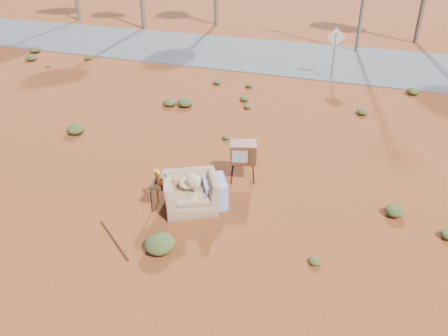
% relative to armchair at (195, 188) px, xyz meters
% --- Properties ---
extents(ground, '(140.00, 140.00, 0.00)m').
position_rel_armchair_xyz_m(ground, '(-0.12, -0.51, -0.51)').
color(ground, '#91381D').
rests_on(ground, ground).
extents(highway, '(140.00, 7.00, 0.04)m').
position_rel_armchair_xyz_m(highway, '(-0.12, 14.49, -0.49)').
color(highway, '#565659').
rests_on(highway, ground).
extents(armchair, '(1.61, 1.54, 1.09)m').
position_rel_armchair_xyz_m(armchair, '(0.00, 0.00, 0.00)').
color(armchair, '#9B7554').
rests_on(armchair, ground).
extents(tv_unit, '(0.79, 0.70, 1.05)m').
position_rel_armchair_xyz_m(tv_unit, '(0.62, 1.60, 0.28)').
color(tv_unit, black).
rests_on(tv_unit, ground).
extents(side_table, '(0.51, 0.51, 0.94)m').
position_rel_armchair_xyz_m(side_table, '(-0.73, -0.32, 0.18)').
color(side_table, '#3D2716').
rests_on(side_table, ground).
extents(rusty_bar, '(1.28, 0.94, 0.04)m').
position_rel_armchair_xyz_m(rusty_bar, '(-1.07, -1.79, -0.49)').
color(rusty_bar, '#4E2414').
rests_on(rusty_bar, ground).
extents(road_sign, '(0.78, 0.06, 2.19)m').
position_rel_armchair_xyz_m(road_sign, '(1.38, 11.49, 0.99)').
color(road_sign, brown).
rests_on(road_sign, ground).
extents(scrub_patch, '(17.49, 8.07, 0.33)m').
position_rel_armchair_xyz_m(scrub_patch, '(-0.95, 3.90, -0.37)').
color(scrub_patch, '#424D21').
rests_on(scrub_patch, ground).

